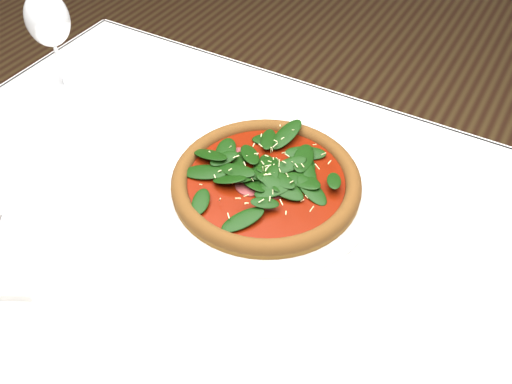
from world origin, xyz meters
The scene contains 5 objects.
dining_table centered at (0.00, 0.00, 0.65)m, with size 1.21×0.81×0.75m.
plate centered at (0.01, 0.09, 0.76)m, with size 0.35×0.35×0.02m.
pizza centered at (0.01, 0.09, 0.78)m, with size 0.35×0.35×0.04m.
wine_glass centered at (-0.49, 0.15, 0.89)m, with size 0.08×0.08×0.20m.
saucer_far centered at (0.34, 0.28, 0.76)m, with size 0.12×0.12×0.01m.
Camera 1 is at (0.33, -0.49, 1.40)m, focal length 40.00 mm.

